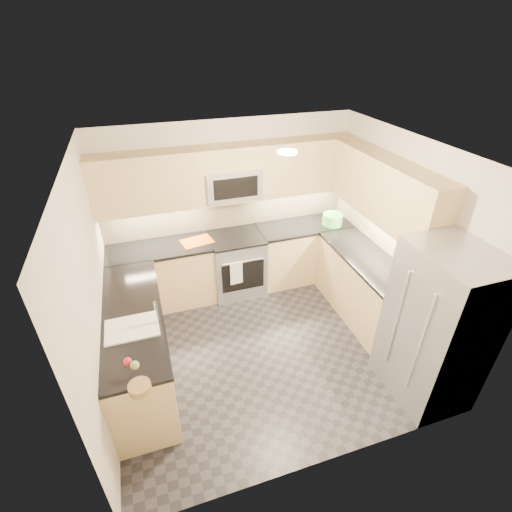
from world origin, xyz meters
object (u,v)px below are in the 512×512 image
at_px(gas_range, 237,264).
at_px(microwave, 232,183).
at_px(utensil_bowl, 332,219).
at_px(refrigerator, 437,327).
at_px(fruit_basket, 140,388).
at_px(cutting_board, 197,241).

bearing_deg(gas_range, microwave, 90.00).
bearing_deg(utensil_bowl, microwave, 171.47).
height_order(refrigerator, fruit_basket, refrigerator).
relative_size(microwave, utensil_bowl, 2.54).
relative_size(refrigerator, fruit_basket, 9.60).
xyz_separation_m(refrigerator, fruit_basket, (-2.92, 0.11, 0.07)).
distance_m(microwave, utensil_bowl, 1.65).
distance_m(refrigerator, fruit_basket, 2.92).
relative_size(utensil_bowl, fruit_basket, 1.59).
height_order(refrigerator, utensil_bowl, refrigerator).
bearing_deg(cutting_board, microwave, 11.82).
bearing_deg(gas_range, fruit_basket, -122.39).
distance_m(gas_range, fruit_basket, 2.79).
relative_size(gas_range, utensil_bowl, 3.04).
distance_m(microwave, fruit_basket, 2.93).
height_order(gas_range, utensil_bowl, utensil_bowl).
xyz_separation_m(refrigerator, utensil_bowl, (0.04, 2.33, 0.13)).
relative_size(cutting_board, fruit_basket, 2.25).
relative_size(gas_range, cutting_board, 2.16).
height_order(cutting_board, fruit_basket, fruit_basket).
bearing_deg(refrigerator, fruit_basket, 177.75).
bearing_deg(utensil_bowl, gas_range, 176.22).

